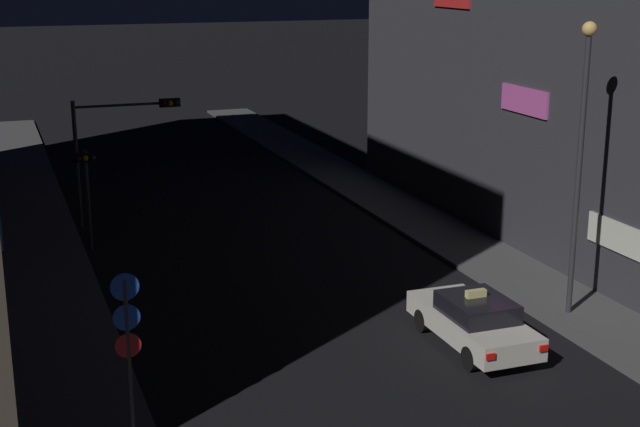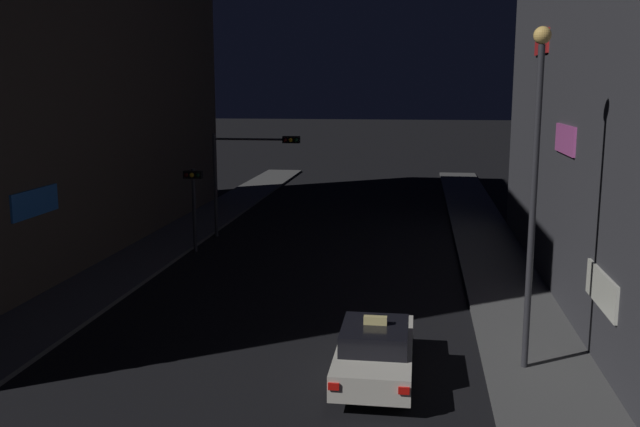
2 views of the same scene
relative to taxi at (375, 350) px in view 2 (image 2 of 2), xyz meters
The scene contains 7 objects.
sidewalk_left 18.36m from the taxi, 124.00° to the left, with size 2.84×53.32×0.14m, color #4C4C4C.
sidewalk_right 15.77m from the taxi, 74.86° to the left, with size 2.84×53.32×0.14m, color #4C4C4C.
building_facade_left 20.74m from the taxi, 143.72° to the left, with size 7.30×30.39×18.24m.
taxi is the anchor object (origin of this frame).
traffic_light_overhead 17.33m from the taxi, 114.03° to the left, with size 4.16×0.42×4.92m.
traffic_light_left_kerb 15.17m from the taxi, 124.77° to the left, with size 0.80×0.42×3.62m.
street_lamp_near_block 5.84m from the taxi, 14.69° to the left, with size 0.41×0.41×8.30m.
Camera 2 is at (4.00, -6.69, 7.05)m, focal length 39.18 mm.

